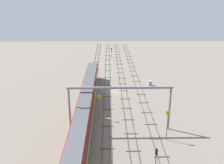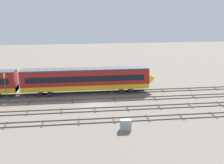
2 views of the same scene
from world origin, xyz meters
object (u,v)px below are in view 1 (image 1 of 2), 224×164
(speed_sign_near_foreground, at_px, (99,104))
(signal_light_trackside_departure, at_px, (156,159))
(train, at_px, (81,133))
(signal_light_trackside_approach, at_px, (112,51))
(overhead_gantry, at_px, (120,98))
(relay_cabinet, at_px, (150,83))
(speed_sign_mid_trackside, at_px, (168,121))

(speed_sign_near_foreground, distance_m, signal_light_trackside_departure, 19.35)
(train, relative_size, signal_light_trackside_approach, 17.94)
(train, relative_size, overhead_gantry, 3.99)
(signal_light_trackside_approach, distance_m, signal_light_trackside_departure, 69.14)
(relay_cabinet, bearing_deg, speed_sign_near_foreground, 144.88)
(train, bearing_deg, overhead_gantry, -49.30)
(speed_sign_mid_trackside, bearing_deg, relay_cabinet, -3.20)
(train, relative_size, signal_light_trackside_departure, 16.79)
(train, xyz_separation_m, overhead_gantry, (5.64, -6.56, 3.76))
(speed_sign_near_foreground, relative_size, relay_cabinet, 3.31)
(train, height_order, signal_light_trackside_departure, train)
(signal_light_trackside_approach, relative_size, signal_light_trackside_departure, 0.94)
(signal_light_trackside_approach, bearing_deg, relay_cabinet, -162.54)
(train, relative_size, speed_sign_near_foreground, 14.65)
(speed_sign_near_foreground, xyz_separation_m, speed_sign_mid_trackside, (-8.04, -11.93, 0.22))
(speed_sign_near_foreground, bearing_deg, signal_light_trackside_departure, -154.73)
(signal_light_trackside_departure, bearing_deg, speed_sign_near_foreground, 25.27)
(overhead_gantry, height_order, speed_sign_mid_trackside, overhead_gantry)
(speed_sign_mid_trackside, relative_size, signal_light_trackside_approach, 1.31)
(signal_light_trackside_approach, distance_m, relay_cabinet, 33.97)
(overhead_gantry, bearing_deg, relay_cabinet, -22.00)
(signal_light_trackside_departure, bearing_deg, signal_light_trackside_approach, 4.13)
(train, height_order, signal_light_trackside_approach, train)
(overhead_gantry, bearing_deg, speed_sign_near_foreground, 41.47)
(signal_light_trackside_approach, bearing_deg, speed_sign_near_foreground, 176.36)
(train, xyz_separation_m, relay_cabinet, (29.21, -16.08, -1.88))
(speed_sign_mid_trackside, xyz_separation_m, signal_light_trackside_approach, (59.51, 8.66, -0.73))
(signal_light_trackside_approach, bearing_deg, overhead_gantry, -179.33)
(overhead_gantry, xyz_separation_m, speed_sign_near_foreground, (4.45, 3.93, -3.14))
(train, distance_m, signal_light_trackside_departure, 13.17)
(speed_sign_near_foreground, distance_m, relay_cabinet, 23.51)
(overhead_gantry, relative_size, speed_sign_near_foreground, 3.67)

